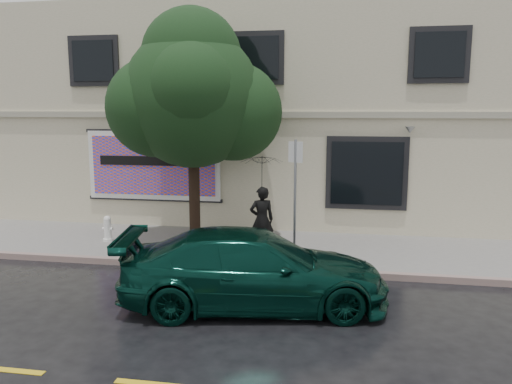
% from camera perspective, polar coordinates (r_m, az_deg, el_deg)
% --- Properties ---
extents(ground, '(90.00, 90.00, 0.00)m').
position_cam_1_polar(ground, '(10.53, -4.62, -11.48)').
color(ground, black).
rests_on(ground, ground).
extents(sidewalk, '(20.00, 3.50, 0.15)m').
position_cam_1_polar(sidewalk, '(13.52, -1.19, -6.36)').
color(sidewalk, gray).
rests_on(sidewalk, ground).
extents(curb, '(20.00, 0.18, 0.16)m').
position_cam_1_polar(curb, '(11.88, -2.81, -8.62)').
color(curb, slate).
rests_on(curb, ground).
extents(road_marking, '(19.00, 0.12, 0.01)m').
position_cam_1_polar(road_marking, '(7.51, -11.71, -20.70)').
color(road_marking, gold).
rests_on(road_marking, ground).
extents(building, '(20.00, 8.12, 7.00)m').
position_cam_1_polar(building, '(18.68, 2.17, 8.65)').
color(building, beige).
rests_on(building, ground).
extents(billboard, '(4.30, 0.16, 2.20)m').
position_cam_1_polar(billboard, '(15.61, -11.66, 2.98)').
color(billboard, white).
rests_on(billboard, ground).
extents(car, '(5.37, 3.06, 1.47)m').
position_cam_1_polar(car, '(9.64, -0.25, -8.80)').
color(car, '#072E25').
rests_on(car, ground).
extents(pedestrian, '(0.72, 0.60, 1.70)m').
position_cam_1_polar(pedestrian, '(12.59, 0.66, -3.21)').
color(pedestrian, black).
rests_on(pedestrian, sidewalk).
extents(umbrella, '(1.11, 1.11, 0.80)m').
position_cam_1_polar(umbrella, '(12.37, 0.68, 2.46)').
color(umbrella, black).
rests_on(umbrella, pedestrian).
extents(street_tree, '(3.63, 3.63, 5.70)m').
position_cam_1_polar(street_tree, '(13.41, -7.28, 10.48)').
color(street_tree, black).
rests_on(street_tree, sidewalk).
extents(fire_hydrant, '(0.29, 0.27, 0.71)m').
position_cam_1_polar(fire_hydrant, '(14.40, -16.60, -4.05)').
color(fire_hydrant, white).
rests_on(fire_hydrant, sidewalk).
extents(sign_pole, '(0.34, 0.17, 2.93)m').
position_cam_1_polar(sign_pole, '(11.42, 4.48, -0.01)').
color(sign_pole, gray).
rests_on(sign_pole, sidewalk).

